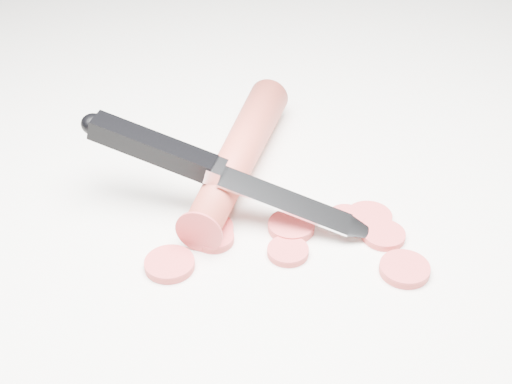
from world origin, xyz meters
TOP-DOWN VIEW (x-y plane):
  - ground at (0.00, 0.00)m, footprint 2.40×2.40m
  - carrot at (0.03, 0.05)m, footprint 0.19×0.16m
  - carrot_slice_0 at (-0.01, -0.06)m, footprint 0.03×0.03m
  - carrot_slice_1 at (-0.04, -0.02)m, footprint 0.03×0.03m
  - carrot_slice_2 at (0.01, -0.04)m, footprint 0.04×0.04m
  - carrot_slice_3 at (0.05, -0.06)m, footprint 0.03×0.03m
  - carrot_slice_4 at (0.07, -0.07)m, footprint 0.04×0.04m
  - carrot_slice_5 at (-0.09, -0.02)m, footprint 0.04×0.04m
  - carrot_slice_6 at (0.06, -0.10)m, footprint 0.03×0.03m
  - carrot_slice_7 at (0.05, -0.13)m, footprint 0.04×0.04m
  - carrot_slice_8 at (-0.04, -0.01)m, footprint 0.04×0.04m
  - kitchen_knife at (-0.01, 0.00)m, footprint 0.18×0.22m

SIDE VIEW (x-z plane):
  - ground at x=0.00m, z-range 0.00..0.00m
  - carrot_slice_4 at x=0.07m, z-range 0.00..0.01m
  - carrot_slice_6 at x=0.06m, z-range 0.00..0.01m
  - carrot_slice_3 at x=0.05m, z-range 0.00..0.01m
  - carrot_slice_0 at x=-0.01m, z-range 0.00..0.01m
  - carrot_slice_8 at x=-0.04m, z-range 0.00..0.01m
  - carrot_slice_1 at x=-0.04m, z-range 0.00..0.01m
  - carrot_slice_5 at x=-0.09m, z-range 0.00..0.01m
  - carrot_slice_7 at x=0.05m, z-range 0.00..0.01m
  - carrot_slice_2 at x=0.01m, z-range 0.00..0.01m
  - carrot at x=0.03m, z-range 0.00..0.04m
  - kitchen_knife at x=-0.01m, z-range 0.00..0.08m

